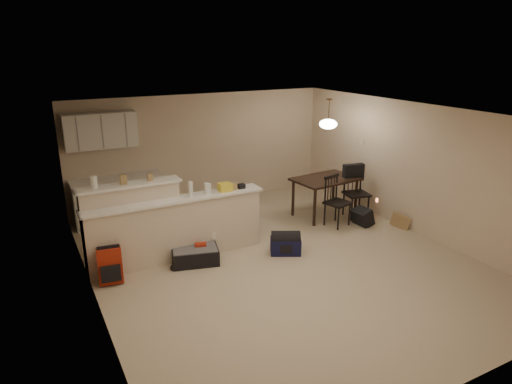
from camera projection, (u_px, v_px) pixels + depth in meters
room at (282, 191)px, 7.42m from camera, size 7.00×7.02×2.50m
breakfast_bar at (161, 227)px, 7.66m from camera, size 3.08×0.58×1.39m
upper_cabinets at (101, 131)px, 9.03m from camera, size 1.40×0.34×0.70m
kitchen_counter at (119, 200)px, 9.46m from camera, size 1.80×0.60×0.90m
thermostat at (362, 142)px, 9.98m from camera, size 0.02×0.12×0.12m
jar at (94, 182)px, 7.07m from camera, size 0.10×0.10×0.20m
cereal_box at (123, 180)px, 7.28m from camera, size 0.10×0.07×0.16m
small_box at (150, 177)px, 7.48m from camera, size 0.08×0.06×0.12m
bottle_a at (191, 189)px, 7.64m from camera, size 0.07×0.07×0.26m
bottle_b at (209, 188)px, 7.80m from camera, size 0.06×0.06×0.18m
bag_lump at (225, 187)px, 7.94m from camera, size 0.22×0.18×0.14m
pouch at (241, 186)px, 8.09m from camera, size 0.12×0.10×0.08m
extra_item_x at (207, 188)px, 7.77m from camera, size 0.07×0.07×0.20m
extra_item_y at (233, 186)px, 8.01m from camera, size 0.12×0.10×0.12m
dining_table at (325, 183)px, 9.67m from camera, size 1.41×1.01×0.83m
pendant_lamp at (328, 124)px, 9.28m from camera, size 0.36×0.36×0.62m
dining_chair_near at (338, 201)px, 9.17m from camera, size 0.55×0.53×1.03m
dining_chair_far at (357, 192)px, 9.63m from camera, size 0.55×0.54×1.09m
suitcase at (195, 256)px, 7.70m from camera, size 0.87×0.68×0.26m
red_backpack at (110, 266)px, 7.03m from camera, size 0.39×0.28×0.54m
navy_duffel at (286, 246)px, 8.03m from camera, size 0.60×0.50×0.29m
black_daypack at (362, 217)px, 9.30m from camera, size 0.29×0.40×0.34m
cardboard_sheet at (400, 222)px, 9.12m from camera, size 0.15×0.38×0.30m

